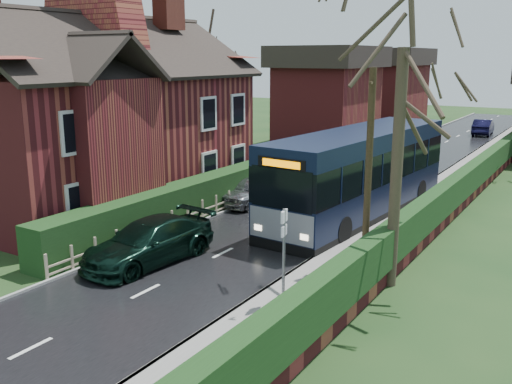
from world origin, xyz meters
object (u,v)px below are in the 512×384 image
Objects in this scene: brick_house at (100,111)px; telegraph_pole at (369,171)px; bus at (359,174)px; car_green at (149,242)px; bus_stop_sign at (284,243)px; car_silver at (254,190)px.

brick_house is 13.66m from telegraph_pole.
bus reaches higher than car_green.
bus_stop_sign is 0.44× the size of telegraph_pole.
car_silver is 0.78× the size of car_green.
bus is 10.04m from car_green.
bus_stop_sign is (12.73, -5.55, -2.50)m from brick_house.
telegraph_pole reaches higher than bus.
car_silver is 11.53m from bus_stop_sign.
car_silver is 0.61× the size of telegraph_pole.
car_green is 1.77× the size of bus_stop_sign.
brick_house is at bearing 144.83° from bus_stop_sign.
brick_house is at bearing 151.37° from car_green.
car_green is (-3.80, -9.23, -1.13)m from bus.
brick_house reaches higher than telegraph_pole.
brick_house is 14.12m from bus_stop_sign.
telegraph_pole is (0.80, 4.07, 1.42)m from bus_stop_sign.
bus is 1.92× the size of telegraph_pole.
telegraph_pole is at bearing 67.26° from bus_stop_sign.
bus_stop_sign is at bearing -111.10° from telegraph_pole.
telegraph_pole is (2.60, -5.91, 1.43)m from bus.
bus_stop_sign is (1.80, -9.97, 0.02)m from bus.
bus is at bearing 72.99° from car_green.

